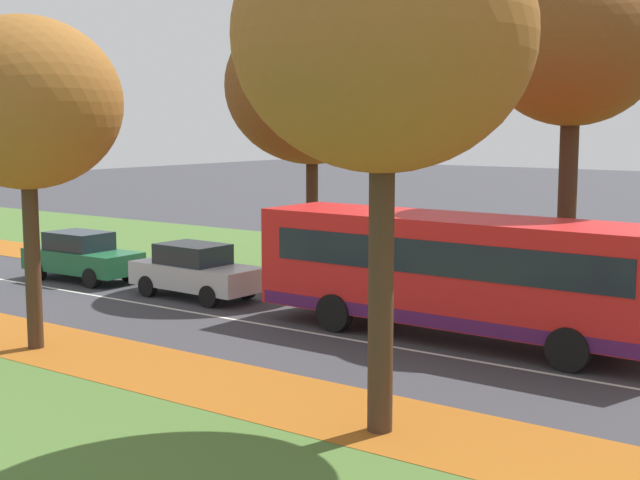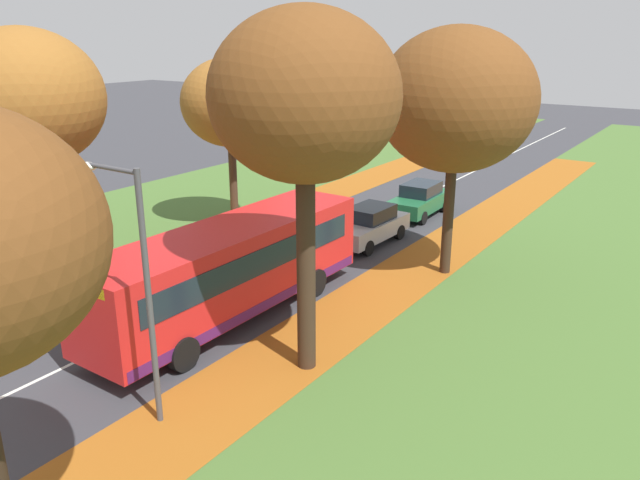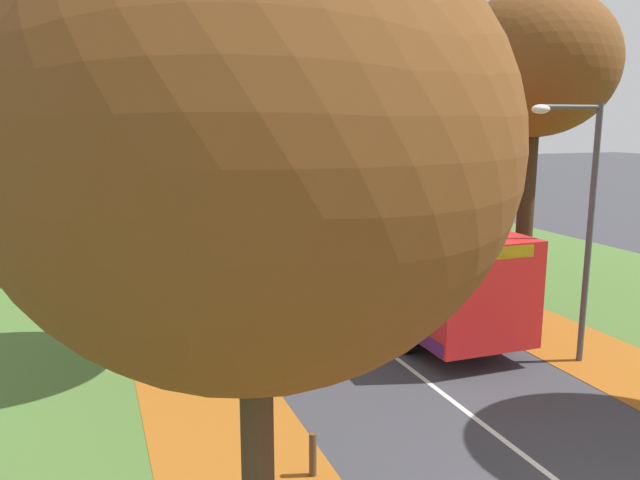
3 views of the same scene
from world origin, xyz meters
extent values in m
cube|color=#476B2D|center=(-9.20, 20.00, 0.00)|extent=(12.00, 90.00, 0.01)
cube|color=#9E5619|center=(-4.60, 14.00, 0.01)|extent=(2.80, 60.00, 0.00)
cube|color=#476B2D|center=(9.20, 20.00, 0.00)|extent=(12.00, 90.00, 0.01)
cube|color=#9E5619|center=(4.60, 14.00, 0.01)|extent=(2.80, 60.00, 0.00)
cube|color=silver|center=(0.00, 20.00, 0.00)|extent=(0.12, 80.00, 0.01)
cylinder|color=#422D1E|center=(-5.03, 9.45, 2.38)|extent=(0.43, 0.43, 4.77)
ellipsoid|color=#935B23|center=(-5.03, 9.45, 6.62)|extent=(4.94, 4.94, 4.44)
cylinder|color=#422D1E|center=(-4.99, 18.95, 2.02)|extent=(0.36, 0.36, 4.04)
ellipsoid|color=#935B23|center=(-4.99, 18.95, 5.66)|extent=(4.34, 4.34, 3.90)
cylinder|color=#382619|center=(5.38, 10.19, 2.73)|extent=(0.49, 0.49, 5.47)
ellipsoid|color=brown|center=(5.38, 10.19, 7.20)|extent=(4.62, 4.62, 4.16)
cylinder|color=#382619|center=(5.66, 18.81, 2.15)|extent=(0.39, 0.39, 4.30)
ellipsoid|color=brown|center=(5.66, 18.81, 6.39)|extent=(5.58, 5.58, 5.02)
cylinder|color=#47474C|center=(4.00, 6.21, 3.00)|extent=(0.14, 0.14, 6.00)
cylinder|color=#47474C|center=(3.20, 6.21, 5.90)|extent=(1.60, 0.10, 0.10)
ellipsoid|color=silver|center=(2.40, 6.21, 5.85)|extent=(0.44, 0.28, 0.20)
cube|color=red|center=(1.63, 11.40, 1.73)|extent=(2.62, 10.43, 2.50)
cube|color=#19232D|center=(1.58, 6.26, 2.08)|extent=(2.30, 0.13, 1.30)
cube|color=#19232D|center=(1.63, 11.40, 2.13)|extent=(2.64, 9.18, 0.80)
cube|color=#4C1951|center=(1.63, 11.40, 0.66)|extent=(2.64, 10.22, 0.32)
cube|color=yellow|center=(1.58, 6.24, 2.80)|extent=(1.75, 0.10, 0.28)
cylinder|color=black|center=(2.79, 8.16, 0.48)|extent=(0.31, 0.96, 0.96)
cylinder|color=black|center=(0.41, 8.19, 0.48)|extent=(0.31, 0.96, 0.96)
cylinder|color=black|center=(2.85, 14.24, 0.48)|extent=(0.31, 0.96, 0.96)
cylinder|color=black|center=(0.48, 14.27, 0.48)|extent=(0.31, 0.96, 0.96)
cube|color=#B7BABF|center=(1.58, 20.09, 0.67)|extent=(1.83, 4.25, 0.70)
cube|color=#19232D|center=(1.59, 20.24, 1.32)|extent=(1.51, 2.06, 0.60)
cylinder|color=black|center=(2.33, 18.77, 0.32)|extent=(0.24, 0.65, 0.64)
cylinder|color=black|center=(0.76, 18.82, 0.32)|extent=(0.24, 0.65, 0.64)
cylinder|color=black|center=(2.41, 21.37, 0.32)|extent=(0.24, 0.65, 0.64)
cylinder|color=black|center=(0.84, 21.42, 0.32)|extent=(0.24, 0.65, 0.64)
cube|color=#1E6038|center=(1.50, 25.22, 0.67)|extent=(1.82, 4.25, 0.70)
cube|color=#19232D|center=(1.49, 25.37, 1.32)|extent=(1.50, 2.06, 0.60)
cylinder|color=black|center=(2.31, 23.94, 0.32)|extent=(0.24, 0.65, 0.64)
cylinder|color=black|center=(0.75, 23.89, 0.32)|extent=(0.24, 0.65, 0.64)
cylinder|color=black|center=(2.24, 26.54, 0.32)|extent=(0.24, 0.65, 0.64)
cylinder|color=black|center=(0.68, 26.50, 0.32)|extent=(0.24, 0.65, 0.64)
camera|label=1|loc=(-17.47, 1.67, 5.24)|focal=50.00mm
camera|label=2|loc=(14.13, -2.02, 8.65)|focal=35.00mm
camera|label=3|loc=(-6.66, -4.75, 5.64)|focal=35.00mm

